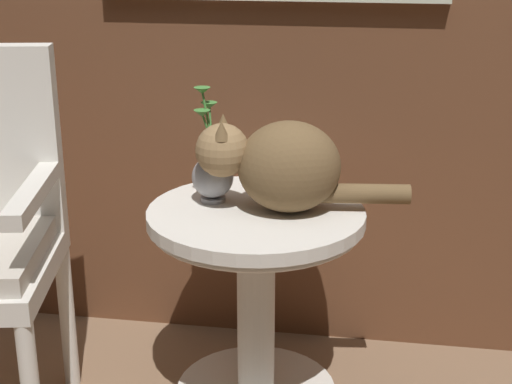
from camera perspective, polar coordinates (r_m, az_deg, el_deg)
The scene contains 3 objects.
wicker_side_table at distance 2.13m, azimuth 0.00°, elevation -5.88°, with size 0.58×0.58×0.57m.
cat at distance 2.02m, azimuth 1.86°, elevation 2.00°, with size 0.56×0.27×0.25m.
pewter_vase_with_ivy at distance 2.10m, azimuth -3.22°, elevation 1.67°, with size 0.11×0.11×0.31m.
Camera 1 is at (0.39, -1.62, 1.30)m, focal length 54.88 mm.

